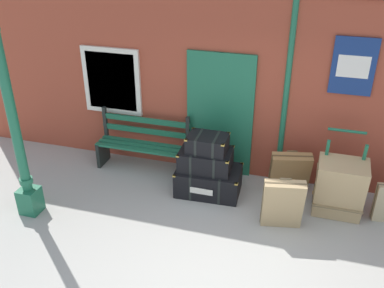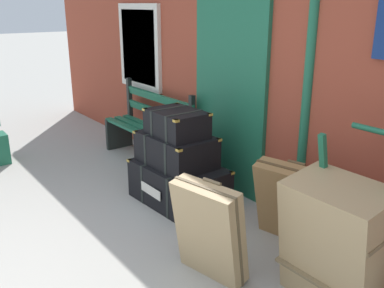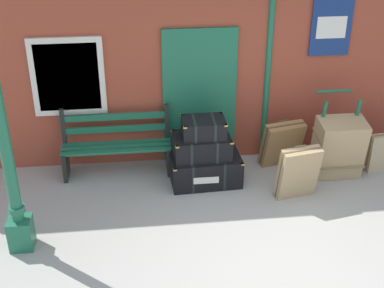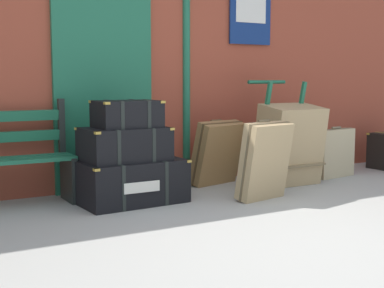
{
  "view_description": "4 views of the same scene",
  "coord_description": "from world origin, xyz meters",
  "px_view_note": "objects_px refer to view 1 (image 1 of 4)",
  "views": [
    {
      "loc": [
        0.83,
        -3.88,
        3.94
      ],
      "look_at": [
        -0.8,
        1.67,
        0.87
      ],
      "focal_mm": 40.33,
      "sensor_mm": 36.0,
      "label": 1
    },
    {
      "loc": [
        2.86,
        -0.63,
        2.03
      ],
      "look_at": [
        -0.34,
        1.76,
        0.71
      ],
      "focal_mm": 39.97,
      "sensor_mm": 36.0,
      "label": 2
    },
    {
      "loc": [
        -1.49,
        -4.91,
        4.16
      ],
      "look_at": [
        -0.76,
        1.55,
        0.73
      ],
      "focal_mm": 50.09,
      "sensor_mm": 36.0,
      "label": 3
    },
    {
      "loc": [
        -2.66,
        -3.13,
        1.2
      ],
      "look_at": [
        0.19,
        1.82,
        0.53
      ],
      "focal_mm": 51.18,
      "sensor_mm": 36.0,
      "label": 4
    }
  ],
  "objects_px": {
    "suitcase_brown": "(283,204)",
    "steamer_trunk_top": "(208,144)",
    "steamer_trunk_middle": "(206,160)",
    "porters_trolley": "(337,192)",
    "steamer_trunk_base": "(209,180)",
    "lamp_post": "(19,150)",
    "large_brown_trunk": "(340,188)",
    "platform_bench": "(143,145)",
    "suitcase_beige": "(290,172)"
  },
  "relations": [
    {
      "from": "porters_trolley",
      "to": "platform_bench",
      "type": "bearing_deg",
      "value": 175.06
    },
    {
      "from": "steamer_trunk_middle",
      "to": "porters_trolley",
      "type": "height_order",
      "value": "porters_trolley"
    },
    {
      "from": "steamer_trunk_top",
      "to": "platform_bench",
      "type": "bearing_deg",
      "value": 161.66
    },
    {
      "from": "steamer_trunk_middle",
      "to": "suitcase_beige",
      "type": "xyz_separation_m",
      "value": [
        1.28,
        0.33,
        -0.21
      ]
    },
    {
      "from": "platform_bench",
      "to": "suitcase_beige",
      "type": "height_order",
      "value": "platform_bench"
    },
    {
      "from": "steamer_trunk_top",
      "to": "porters_trolley",
      "type": "xyz_separation_m",
      "value": [
        1.99,
        0.13,
        -0.6
      ]
    },
    {
      "from": "lamp_post",
      "to": "suitcase_brown",
      "type": "relative_size",
      "value": 3.49
    },
    {
      "from": "platform_bench",
      "to": "steamer_trunk_middle",
      "type": "relative_size",
      "value": 1.93
    },
    {
      "from": "platform_bench",
      "to": "large_brown_trunk",
      "type": "height_order",
      "value": "platform_bench"
    },
    {
      "from": "porters_trolley",
      "to": "lamp_post",
      "type": "bearing_deg",
      "value": -162.32
    },
    {
      "from": "suitcase_beige",
      "to": "suitcase_brown",
      "type": "height_order",
      "value": "suitcase_brown"
    },
    {
      "from": "large_brown_trunk",
      "to": "lamp_post",
      "type": "bearing_deg",
      "value": -164.44
    },
    {
      "from": "porters_trolley",
      "to": "suitcase_beige",
      "type": "xyz_separation_m",
      "value": [
        -0.74,
        0.21,
        0.1
      ]
    },
    {
      "from": "steamer_trunk_middle",
      "to": "large_brown_trunk",
      "type": "xyz_separation_m",
      "value": [
        2.01,
        -0.05,
        -0.11
      ]
    },
    {
      "from": "steamer_trunk_base",
      "to": "suitcase_brown",
      "type": "bearing_deg",
      "value": -25.07
    },
    {
      "from": "platform_bench",
      "to": "steamer_trunk_middle",
      "type": "xyz_separation_m",
      "value": [
        1.21,
        -0.4,
        0.14
      ]
    },
    {
      "from": "platform_bench",
      "to": "porters_trolley",
      "type": "xyz_separation_m",
      "value": [
        3.23,
        -0.28,
        -0.17
      ]
    },
    {
      "from": "steamer_trunk_base",
      "to": "steamer_trunk_top",
      "type": "height_order",
      "value": "steamer_trunk_top"
    },
    {
      "from": "steamer_trunk_top",
      "to": "large_brown_trunk",
      "type": "relative_size",
      "value": 0.66
    },
    {
      "from": "steamer_trunk_middle",
      "to": "suitcase_brown",
      "type": "height_order",
      "value": "suitcase_brown"
    },
    {
      "from": "suitcase_beige",
      "to": "suitcase_brown",
      "type": "distance_m",
      "value": 0.91
    },
    {
      "from": "steamer_trunk_top",
      "to": "large_brown_trunk",
      "type": "bearing_deg",
      "value": -1.26
    },
    {
      "from": "lamp_post",
      "to": "porters_trolley",
      "type": "height_order",
      "value": "lamp_post"
    },
    {
      "from": "suitcase_brown",
      "to": "suitcase_beige",
      "type": "bearing_deg",
      "value": 88.86
    },
    {
      "from": "steamer_trunk_middle",
      "to": "porters_trolley",
      "type": "bearing_deg",
      "value": 3.56
    },
    {
      "from": "steamer_trunk_base",
      "to": "steamer_trunk_middle",
      "type": "bearing_deg",
      "value": 171.69
    },
    {
      "from": "lamp_post",
      "to": "suitcase_beige",
      "type": "xyz_separation_m",
      "value": [
        3.63,
        1.6,
        -0.69
      ]
    },
    {
      "from": "lamp_post",
      "to": "suitcase_brown",
      "type": "bearing_deg",
      "value": 10.87
    },
    {
      "from": "platform_bench",
      "to": "steamer_trunk_base",
      "type": "distance_m",
      "value": 1.36
    },
    {
      "from": "platform_bench",
      "to": "suitcase_brown",
      "type": "relative_size",
      "value": 1.99
    },
    {
      "from": "lamp_post",
      "to": "suitcase_beige",
      "type": "relative_size",
      "value": 3.75
    },
    {
      "from": "platform_bench",
      "to": "suitcase_brown",
      "type": "height_order",
      "value": "platform_bench"
    },
    {
      "from": "steamer_trunk_base",
      "to": "suitcase_beige",
      "type": "xyz_separation_m",
      "value": [
        1.22,
        0.34,
        0.16
      ]
    },
    {
      "from": "suitcase_beige",
      "to": "suitcase_brown",
      "type": "bearing_deg",
      "value": -91.14
    },
    {
      "from": "platform_bench",
      "to": "suitcase_brown",
      "type": "distance_m",
      "value": 2.66
    },
    {
      "from": "suitcase_beige",
      "to": "porters_trolley",
      "type": "bearing_deg",
      "value": -15.87
    },
    {
      "from": "suitcase_brown",
      "to": "steamer_trunk_base",
      "type": "bearing_deg",
      "value": 154.93
    },
    {
      "from": "porters_trolley",
      "to": "suitcase_beige",
      "type": "bearing_deg",
      "value": 164.13
    },
    {
      "from": "platform_bench",
      "to": "steamer_trunk_middle",
      "type": "distance_m",
      "value": 1.29
    },
    {
      "from": "steamer_trunk_middle",
      "to": "large_brown_trunk",
      "type": "relative_size",
      "value": 0.89
    },
    {
      "from": "steamer_trunk_middle",
      "to": "suitcase_beige",
      "type": "height_order",
      "value": "suitcase_beige"
    },
    {
      "from": "steamer_trunk_top",
      "to": "porters_trolley",
      "type": "relative_size",
      "value": 0.51
    },
    {
      "from": "platform_bench",
      "to": "steamer_trunk_base",
      "type": "xyz_separation_m",
      "value": [
        1.27,
        -0.41,
        -0.23
      ]
    },
    {
      "from": "steamer_trunk_base",
      "to": "lamp_post",
      "type": "bearing_deg",
      "value": -152.41
    },
    {
      "from": "suitcase_brown",
      "to": "steamer_trunk_top",
      "type": "bearing_deg",
      "value": 155.38
    },
    {
      "from": "platform_bench",
      "to": "steamer_trunk_base",
      "type": "height_order",
      "value": "platform_bench"
    },
    {
      "from": "suitcase_brown",
      "to": "steamer_trunk_middle",
      "type": "bearing_deg",
      "value": 155.58
    },
    {
      "from": "steamer_trunk_top",
      "to": "suitcase_beige",
      "type": "relative_size",
      "value": 0.82
    },
    {
      "from": "lamp_post",
      "to": "suitcase_beige",
      "type": "height_order",
      "value": "lamp_post"
    },
    {
      "from": "lamp_post",
      "to": "large_brown_trunk",
      "type": "height_order",
      "value": "lamp_post"
    }
  ]
}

